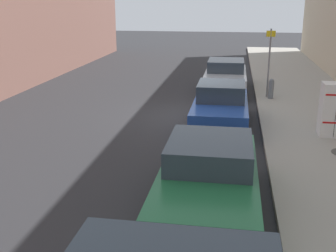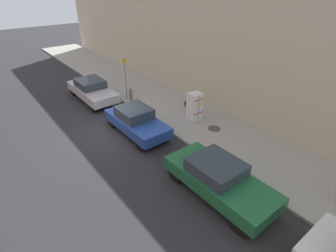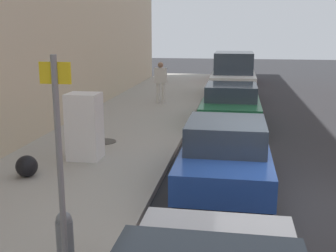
# 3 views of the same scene
# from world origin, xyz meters

# --- Properties ---
(ground_plane) EXTENTS (80.00, 80.00, 0.00)m
(ground_plane) POSITION_xyz_m (0.00, 0.00, 0.00)
(ground_plane) COLOR #28282B
(sidewalk_slab) EXTENTS (4.06, 44.00, 0.14)m
(sidewalk_slab) POSITION_xyz_m (-4.45, 0.00, 0.07)
(sidewalk_slab) COLOR #9E998E
(sidewalk_slab) RESTS_ON ground
(building_facade_near) EXTENTS (1.69, 39.60, 10.41)m
(building_facade_near) POSITION_xyz_m (-7.32, 0.00, 5.21)
(building_facade_near) COLOR beige
(building_facade_near) RESTS_ON ground
(discarded_refrigerator) EXTENTS (0.76, 0.66, 1.59)m
(discarded_refrigerator) POSITION_xyz_m (-4.45, 1.79, 0.94)
(discarded_refrigerator) COLOR white
(discarded_refrigerator) RESTS_ON sidewalk_slab
(manhole_cover) EXTENTS (0.70, 0.70, 0.02)m
(manhole_cover) POSITION_xyz_m (-4.51, 3.34, 0.15)
(manhole_cover) COLOR #47443F
(manhole_cover) RESTS_ON sidewalk_slab
(street_sign_post) EXTENTS (0.36, 0.07, 2.79)m
(street_sign_post) POSITION_xyz_m (-2.87, -3.19, 1.69)
(street_sign_post) COLOR slate
(street_sign_post) RESTS_ON sidewalk_slab
(fire_hydrant) EXTENTS (0.22, 0.22, 0.82)m
(fire_hydrant) POSITION_xyz_m (-3.00, -2.89, 0.56)
(fire_hydrant) COLOR slate
(fire_hydrant) RESTS_ON sidewalk_slab
(trash_bag) EXTENTS (0.46, 0.46, 0.46)m
(trash_bag) POSITION_xyz_m (-5.23, 0.36, 0.37)
(trash_bag) COLOR black
(trash_bag) RESTS_ON sidewalk_slab
(parked_sedan_silver) EXTENTS (1.83, 4.54, 1.40)m
(parked_sedan_silver) POSITION_xyz_m (-1.09, -4.75, 0.73)
(parked_sedan_silver) COLOR silver
(parked_sedan_silver) RESTS_ON ground
(parked_hatchback_blue) EXTENTS (1.74, 4.08, 1.43)m
(parked_hatchback_blue) POSITION_xyz_m (-1.09, 0.86, 0.72)
(parked_hatchback_blue) COLOR #23479E
(parked_hatchback_blue) RESTS_ON ground
(parked_sedan_green) EXTENTS (1.88, 4.49, 1.41)m
(parked_sedan_green) POSITION_xyz_m (-1.09, 6.72, 0.74)
(parked_sedan_green) COLOR #1E6038
(parked_sedan_green) RESTS_ON ground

